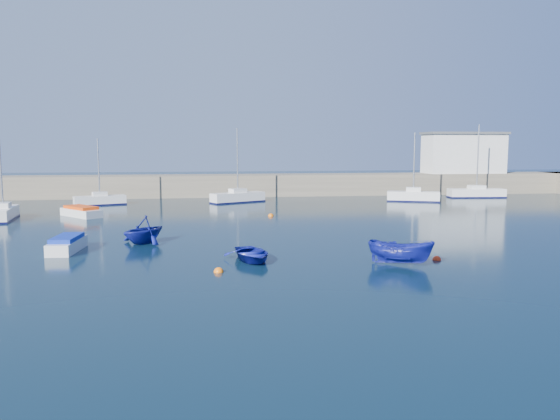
{
  "coord_description": "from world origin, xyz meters",
  "views": [
    {
      "loc": [
        -3.32,
        -21.18,
        6.18
      ],
      "look_at": [
        1.96,
        17.11,
        1.6
      ],
      "focal_mm": 35.0,
      "sensor_mm": 36.0,
      "label": 1
    }
  ],
  "objects": [
    {
      "name": "sailboat_6",
      "position": [
        0.21,
        38.13,
        0.6
      ],
      "size": [
        6.16,
        4.3,
        8.05
      ],
      "rotation": [
        0.0,
        0.0,
        2.05
      ],
      "color": "silver",
      "rests_on": "ground"
    },
    {
      "name": "motorboat_1",
      "position": [
        -11.4,
        11.75,
        0.43
      ],
      "size": [
        1.58,
        3.84,
        0.92
      ],
      "rotation": [
        0.0,
        0.0,
        -0.07
      ],
      "color": "silver",
      "rests_on": "ground"
    },
    {
      "name": "dinghy_center",
      "position": [
        -0.89,
        7.64,
        0.37
      ],
      "size": [
        3.2,
        3.99,
        0.73
      ],
      "primitive_type": "imported",
      "rotation": [
        0.0,
        0.0,
        0.21
      ],
      "color": "navy",
      "rests_on": "ground"
    },
    {
      "name": "back_wall",
      "position": [
        0.0,
        46.0,
        1.3
      ],
      "size": [
        96.0,
        4.5,
        2.6
      ],
      "primitive_type": "cube",
      "color": "#6E6554",
      "rests_on": "ground"
    },
    {
      "name": "motorboat_2",
      "position": [
        -14.09,
        28.03,
        0.44
      ],
      "size": [
        4.16,
        4.46,
        0.93
      ],
      "rotation": [
        0.0,
        0.0,
        0.71
      ],
      "color": "silver",
      "rests_on": "ground"
    },
    {
      "name": "sailboat_8",
      "position": [
        28.82,
        39.92,
        0.58
      ],
      "size": [
        6.72,
        2.42,
        8.61
      ],
      "rotation": [
        0.0,
        0.0,
        1.48
      ],
      "color": "silver",
      "rests_on": "ground"
    },
    {
      "name": "dinghy_right",
      "position": [
        6.7,
        5.57,
        0.67
      ],
      "size": [
        3.63,
        2.87,
        1.33
      ],
      "primitive_type": "imported",
      "rotation": [
        0.0,
        0.0,
        1.03
      ],
      "color": "navy",
      "rests_on": "ground"
    },
    {
      "name": "harbor_office",
      "position": [
        30.0,
        46.0,
        5.1
      ],
      "size": [
        10.0,
        4.0,
        5.0
      ],
      "primitive_type": "cube",
      "color": "silver",
      "rests_on": "back_wall"
    },
    {
      "name": "dinghy_left",
      "position": [
        -7.22,
        13.81,
        0.87
      ],
      "size": [
        4.32,
        4.37,
        1.75
      ],
      "primitive_type": "imported",
      "rotation": [
        0.0,
        0.0,
        -0.69
      ],
      "color": "navy",
      "rests_on": "ground"
    },
    {
      "name": "sailboat_7",
      "position": [
        19.57,
        36.48,
        0.63
      ],
      "size": [
        5.83,
        3.48,
        7.6
      ],
      "rotation": [
        0.0,
        0.0,
        1.21
      ],
      "color": "silver",
      "rests_on": "ground"
    },
    {
      "name": "ground",
      "position": [
        0.0,
        0.0,
        0.0
      ],
      "size": [
        220.0,
        220.0,
        0.0
      ],
      "primitive_type": "plane",
      "color": "black",
      "rests_on": "ground"
    },
    {
      "name": "buoy_3",
      "position": [
        2.37,
        25.98,
        0.0
      ],
      "size": [
        0.5,
        0.5,
        0.5
      ],
      "primitive_type": "sphere",
      "color": "orange",
      "rests_on": "ground"
    },
    {
      "name": "buoy_0",
      "position": [
        -2.72,
        5.2,
        0.0
      ],
      "size": [
        0.49,
        0.49,
        0.49
      ],
      "primitive_type": "sphere",
      "color": "orange",
      "rests_on": "ground"
    },
    {
      "name": "sailboat_5",
      "position": [
        -14.2,
        37.34,
        0.55
      ],
      "size": [
        5.33,
        3.15,
        6.9
      ],
      "rotation": [
        0.0,
        0.0,
        1.93
      ],
      "color": "silver",
      "rests_on": "ground"
    },
    {
      "name": "buoy_1",
      "position": [
        9.1,
        6.47,
        0.0
      ],
      "size": [
        0.47,
        0.47,
        0.47
      ],
      "primitive_type": "sphere",
      "color": "red",
      "rests_on": "ground"
    },
    {
      "name": "sailboat_3",
      "position": [
        -20.04,
        26.69,
        0.57
      ],
      "size": [
        2.29,
        5.65,
        7.33
      ],
      "rotation": [
        0.0,
        0.0,
        0.14
      ],
      "color": "silver",
      "rests_on": "ground"
    }
  ]
}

